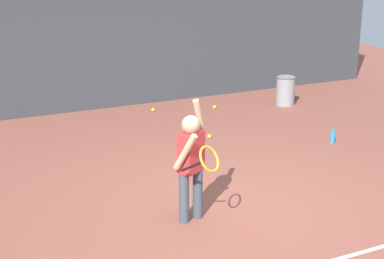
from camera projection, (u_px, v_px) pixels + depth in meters
The scene contains 11 objects.
ground_plane at pixel (239, 211), 6.56m from camera, with size 20.00×20.00×0.00m, color brown.
back_fence_windscreen at pixel (100, 30), 10.48m from camera, with size 12.36×0.08×2.97m, color #383D42.
fence_post_2 at pixel (99, 25), 10.51m from camera, with size 0.09×0.09×3.12m, color slate.
fence_post_3 at pixel (240, 18), 11.77m from camera, with size 0.09×0.09×3.12m, color slate.
fence_post_4 at pixel (354, 11), 13.03m from camera, with size 0.09×0.09×3.12m, color slate.
tennis_player at pixel (192, 159), 6.12m from camera, with size 0.50×0.82×1.35m.
ball_hopper at pixel (285, 90), 11.06m from camera, with size 0.38×0.38×0.56m.
water_bottle at pixel (333, 137), 8.86m from camera, with size 0.07×0.07×0.22m, color #268CD8.
tennis_ball_1 at pixel (209, 136), 9.12m from camera, with size 0.07×0.07×0.07m, color #CCE033.
tennis_ball_3 at pixel (215, 107), 10.85m from camera, with size 0.07×0.07×0.07m, color #CCE033.
tennis_ball_4 at pixel (153, 110), 10.66m from camera, with size 0.07×0.07×0.07m, color #CCE033.
Camera 1 is at (-3.10, -5.15, 2.84)m, focal length 53.45 mm.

